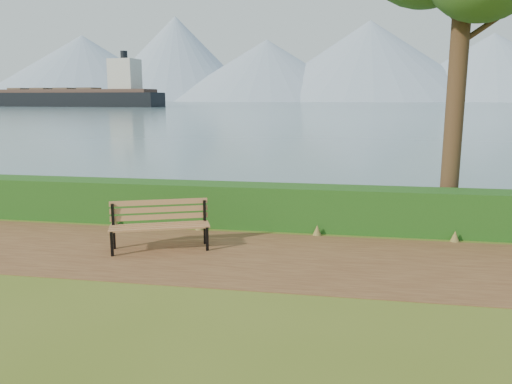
# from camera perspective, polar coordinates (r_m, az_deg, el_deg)

# --- Properties ---
(ground) EXTENTS (140.00, 140.00, 0.00)m
(ground) POSITION_cam_1_polar(r_m,az_deg,el_deg) (9.45, -3.52, -7.84)
(ground) COLOR #4F621C
(ground) RESTS_ON ground
(path) EXTENTS (40.00, 3.40, 0.01)m
(path) POSITION_cam_1_polar(r_m,az_deg,el_deg) (9.72, -3.11, -7.26)
(path) COLOR #57331E
(path) RESTS_ON ground
(hedge) EXTENTS (32.00, 0.85, 1.00)m
(hedge) POSITION_cam_1_polar(r_m,az_deg,el_deg) (11.77, -0.62, -1.56)
(hedge) COLOR #164112
(hedge) RESTS_ON ground
(water) EXTENTS (700.00, 510.00, 0.00)m
(water) POSITION_cam_1_polar(r_m,az_deg,el_deg) (268.73, 9.63, 9.97)
(water) COLOR #435F6B
(water) RESTS_ON ground
(mountains) EXTENTS (585.00, 190.00, 70.00)m
(mountains) POSITION_cam_1_polar(r_m,az_deg,el_deg) (415.64, 8.62, 14.05)
(mountains) COLOR #7F92AA
(mountains) RESTS_ON ground
(bench) EXTENTS (2.02, 1.23, 0.98)m
(bench) POSITION_cam_1_polar(r_m,az_deg,el_deg) (10.19, -10.95, -3.33)
(bench) COLOR black
(bench) RESTS_ON ground
(cargo_ship) EXTENTS (63.89, 16.60, 19.18)m
(cargo_ship) POSITION_cam_1_polar(r_m,az_deg,el_deg) (177.06, -19.73, 10.09)
(cargo_ship) COLOR black
(cargo_ship) RESTS_ON ground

